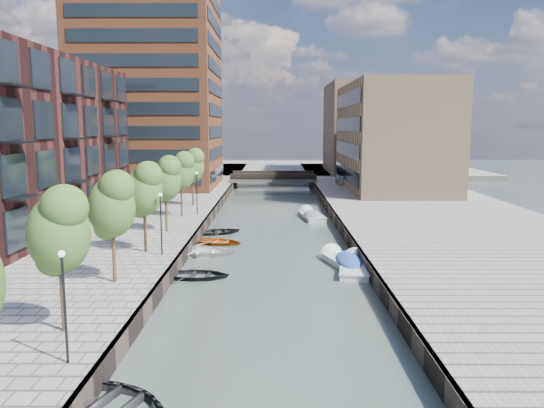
{
  "coord_description": "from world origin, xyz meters",
  "views": [
    {
      "loc": [
        0.19,
        -9.88,
        9.39
      ],
      "look_at": [
        0.0,
        30.07,
        3.5
      ],
      "focal_mm": 35.0,
      "sensor_mm": 36.0,
      "label": 1
    }
  ],
  "objects_px": {
    "tree_1": "(59,228)",
    "car": "(346,181)",
    "sloop_1": "(197,278)",
    "tree_2": "(112,203)",
    "tree_4": "(165,178)",
    "sloop_4": "(219,234)",
    "motorboat_3": "(345,262)",
    "tree_5": "(181,171)",
    "motorboat_4": "(311,216)",
    "tree_6": "(192,165)",
    "sloop_3": "(201,256)",
    "motorboat_2": "(355,267)",
    "bridge": "(273,178)",
    "tree_3": "(144,188)",
    "sloop_2": "(217,244)"
  },
  "relations": [
    {
      "from": "tree_3",
      "to": "sloop_3",
      "type": "xyz_separation_m",
      "value": [
        3.34,
        2.89,
        -5.31
      ]
    },
    {
      "from": "tree_5",
      "to": "sloop_4",
      "type": "bearing_deg",
      "value": -39.57
    },
    {
      "from": "car",
      "to": "bridge",
      "type": "bearing_deg",
      "value": 123.72
    },
    {
      "from": "motorboat_2",
      "to": "motorboat_3",
      "type": "distance_m",
      "value": 1.1
    },
    {
      "from": "sloop_4",
      "to": "car",
      "type": "bearing_deg",
      "value": -49.39
    },
    {
      "from": "tree_4",
      "to": "tree_5",
      "type": "height_order",
      "value": "same"
    },
    {
      "from": "motorboat_3",
      "to": "motorboat_4",
      "type": "height_order",
      "value": "motorboat_3"
    },
    {
      "from": "car",
      "to": "tree_4",
      "type": "bearing_deg",
      "value": -141.82
    },
    {
      "from": "bridge",
      "to": "car",
      "type": "bearing_deg",
      "value": -34.32
    },
    {
      "from": "tree_6",
      "to": "sloop_3",
      "type": "distance_m",
      "value": 19.16
    },
    {
      "from": "bridge",
      "to": "motorboat_4",
      "type": "xyz_separation_m",
      "value": [
        3.95,
        -28.03,
        -1.17
      ]
    },
    {
      "from": "bridge",
      "to": "tree_4",
      "type": "bearing_deg",
      "value": -102.0
    },
    {
      "from": "tree_5",
      "to": "motorboat_4",
      "type": "xyz_separation_m",
      "value": [
        12.45,
        4.97,
        -5.09
      ]
    },
    {
      "from": "motorboat_4",
      "to": "car",
      "type": "bearing_deg",
      "value": 72.9
    },
    {
      "from": "tree_1",
      "to": "tree_2",
      "type": "xyz_separation_m",
      "value": [
        0.0,
        7.0,
        0.0
      ]
    },
    {
      "from": "sloop_2",
      "to": "sloop_3",
      "type": "xyz_separation_m",
      "value": [
        -0.77,
        -3.84,
        0.0
      ]
    },
    {
      "from": "tree_3",
      "to": "sloop_1",
      "type": "distance_m",
      "value": 7.17
    },
    {
      "from": "sloop_4",
      "to": "motorboat_3",
      "type": "xyz_separation_m",
      "value": [
        9.74,
        -10.65,
        0.22
      ]
    },
    {
      "from": "bridge",
      "to": "car",
      "type": "xyz_separation_m",
      "value": [
        10.39,
        -7.09,
        0.34
      ]
    },
    {
      "from": "tree_4",
      "to": "sloop_2",
      "type": "relative_size",
      "value": 1.47
    },
    {
      "from": "tree_5",
      "to": "tree_2",
      "type": "bearing_deg",
      "value": -90.0
    },
    {
      "from": "sloop_2",
      "to": "motorboat_4",
      "type": "relative_size",
      "value": 0.72
    },
    {
      "from": "tree_3",
      "to": "tree_4",
      "type": "height_order",
      "value": "same"
    },
    {
      "from": "bridge",
      "to": "tree_4",
      "type": "height_order",
      "value": "tree_4"
    },
    {
      "from": "motorboat_3",
      "to": "car",
      "type": "xyz_separation_m",
      "value": [
        5.38,
        39.68,
        1.51
      ]
    },
    {
      "from": "tree_2",
      "to": "motorboat_2",
      "type": "distance_m",
      "value": 16.21
    },
    {
      "from": "tree_3",
      "to": "motorboat_4",
      "type": "bearing_deg",
      "value": 56.72
    },
    {
      "from": "tree_1",
      "to": "car",
      "type": "relative_size",
      "value": 1.39
    },
    {
      "from": "tree_5",
      "to": "tree_4",
      "type": "bearing_deg",
      "value": -90.0
    },
    {
      "from": "tree_2",
      "to": "tree_4",
      "type": "relative_size",
      "value": 1.0
    },
    {
      "from": "tree_2",
      "to": "sloop_3",
      "type": "height_order",
      "value": "tree_2"
    },
    {
      "from": "tree_5",
      "to": "sloop_2",
      "type": "relative_size",
      "value": 1.47
    },
    {
      "from": "tree_4",
      "to": "sloop_3",
      "type": "height_order",
      "value": "tree_4"
    },
    {
      "from": "tree_3",
      "to": "tree_6",
      "type": "distance_m",
      "value": 21.0
    },
    {
      "from": "tree_3",
      "to": "car",
      "type": "relative_size",
      "value": 1.39
    },
    {
      "from": "tree_2",
      "to": "sloop_4",
      "type": "xyz_separation_m",
      "value": [
        3.78,
        17.88,
        -5.31
      ]
    },
    {
      "from": "tree_6",
      "to": "sloop_3",
      "type": "bearing_deg",
      "value": -79.56
    },
    {
      "from": "sloop_1",
      "to": "sloop_2",
      "type": "xyz_separation_m",
      "value": [
        0.26,
        9.63,
        0.0
      ]
    },
    {
      "from": "tree_5",
      "to": "sloop_4",
      "type": "height_order",
      "value": "tree_5"
    },
    {
      "from": "motorboat_2",
      "to": "motorboat_4",
      "type": "bearing_deg",
      "value": 94.53
    },
    {
      "from": "tree_5",
      "to": "motorboat_4",
      "type": "height_order",
      "value": "tree_5"
    },
    {
      "from": "bridge",
      "to": "tree_2",
      "type": "bearing_deg",
      "value": -98.95
    },
    {
      "from": "sloop_1",
      "to": "car",
      "type": "height_order",
      "value": "car"
    },
    {
      "from": "tree_1",
      "to": "car",
      "type": "bearing_deg",
      "value": 70.69
    },
    {
      "from": "motorboat_2",
      "to": "tree_6",
      "type": "bearing_deg",
      "value": 122.81
    },
    {
      "from": "bridge",
      "to": "car",
      "type": "relative_size",
      "value": 3.04
    },
    {
      "from": "bridge",
      "to": "sloop_4",
      "type": "bearing_deg",
      "value": -97.45
    },
    {
      "from": "tree_3",
      "to": "tree_1",
      "type": "bearing_deg",
      "value": -90.0
    },
    {
      "from": "sloop_1",
      "to": "sloop_4",
      "type": "relative_size",
      "value": 1.03
    },
    {
      "from": "tree_1",
      "to": "sloop_2",
      "type": "xyz_separation_m",
      "value": [
        4.11,
        20.74,
        -5.31
      ]
    }
  ]
}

